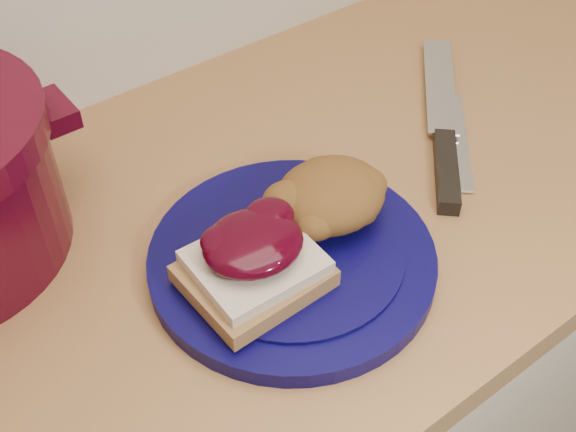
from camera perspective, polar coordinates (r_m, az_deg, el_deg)
base_cabinet at (r=1.18m, az=-0.42°, el=-15.76°), size 4.00×0.60×0.86m
plate at (r=0.74m, az=0.32°, el=-3.43°), size 0.31×0.31×0.02m
sandwich at (r=0.68m, az=-2.73°, el=-3.51°), size 0.13×0.11×0.06m
stuffing_mound at (r=0.74m, az=3.38°, el=1.66°), size 0.13×0.11×0.06m
chef_knife at (r=0.89m, az=12.26°, el=5.52°), size 0.26×0.28×0.02m
butter_knife at (r=0.92m, az=13.52°, el=5.85°), size 0.14×0.15×0.00m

